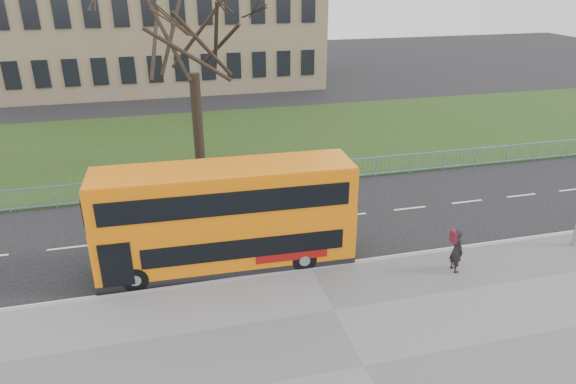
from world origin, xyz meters
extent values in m
plane|color=black|center=(0.00, 0.00, 0.00)|extent=(120.00, 120.00, 0.00)
cube|color=slate|center=(0.00, -6.75, 0.06)|extent=(80.00, 10.50, 0.12)
cube|color=gray|center=(0.00, -1.55, 0.07)|extent=(80.00, 0.20, 0.14)
cube|color=#203814|center=(0.00, 14.30, 0.04)|extent=(80.00, 15.40, 0.08)
cube|color=#8A7457|center=(-5.00, 35.00, 7.00)|extent=(30.00, 15.00, 14.00)
cube|color=orange|center=(-2.91, -0.33, 1.19)|extent=(9.36, 2.50, 1.73)
cube|color=orange|center=(-2.91, -0.33, 2.20)|extent=(9.36, 2.50, 0.30)
cube|color=orange|center=(-2.91, -0.33, 3.12)|extent=(9.31, 2.45, 1.55)
cube|color=black|center=(-2.42, -1.46, 1.25)|extent=(7.17, 0.26, 0.75)
cube|color=black|center=(-2.95, -1.42, 3.04)|extent=(8.55, 0.30, 0.84)
cylinder|color=black|center=(-6.26, -1.23, 0.46)|extent=(0.93, 0.28, 0.92)
cylinder|color=black|center=(-0.25, -1.41, 0.46)|extent=(0.93, 0.28, 0.92)
imported|color=black|center=(5.06, -2.93, 0.96)|extent=(0.42, 0.62, 1.68)
camera|label=1|loc=(-4.79, -17.06, 10.39)|focal=32.00mm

